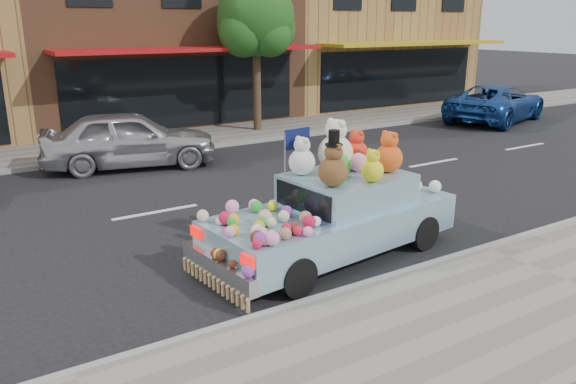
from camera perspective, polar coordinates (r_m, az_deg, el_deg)
ground at (r=13.59m, az=2.82°, el=0.82°), size 120.00×120.00×0.00m
near_sidewalk at (r=9.34m, az=26.42°, el=-8.30°), size 60.00×3.00×0.12m
far_sidewalk at (r=19.12m, az=-8.38°, el=5.56°), size 60.00×3.00×0.12m
near_kerb at (r=10.10m, az=19.26°, el=-5.54°), size 60.00×0.12×0.13m
far_kerb at (r=17.78m, az=-6.42°, el=4.80°), size 60.00×0.12×0.13m
storefront_mid at (r=23.88m, az=-14.32°, el=16.12°), size 10.00×9.80×7.30m
storefront_right at (r=28.63m, az=5.88°, el=16.58°), size 10.00×9.80×7.30m
street_tree at (r=19.70m, az=-3.29°, el=16.68°), size 3.00×2.70×5.22m
car_silver at (r=15.60m, az=-15.80°, el=5.21°), size 4.81×2.85×1.54m
car_blue at (r=23.66m, az=20.42°, el=8.49°), size 5.70×3.83×1.45m
art_car at (r=9.26m, az=4.72°, el=-1.81°), size 4.65×2.24×2.22m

